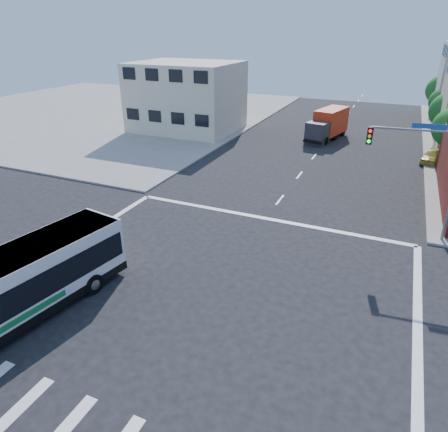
% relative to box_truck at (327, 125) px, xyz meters
% --- Properties ---
extents(ground, '(120.00, 120.00, 0.00)m').
position_rel_box_truck_xyz_m(ground, '(0.21, -32.30, -1.61)').
color(ground, black).
rests_on(ground, ground).
extents(sidewalk_nw, '(50.00, 50.00, 0.15)m').
position_rel_box_truck_xyz_m(sidewalk_nw, '(-34.79, 2.70, -1.54)').
color(sidewalk_nw, gray).
rests_on(sidewalk_nw, ground).
extents(building_west, '(12.06, 10.06, 8.00)m').
position_rel_box_truck_xyz_m(building_west, '(-16.81, -2.32, 2.39)').
color(building_west, beige).
rests_on(building_west, ground).
extents(signal_mast_ne, '(7.91, 1.13, 8.07)m').
position_rel_box_truck_xyz_m(signal_mast_ne, '(9.29, -21.68, 3.37)').
color(signal_mast_ne, slate).
rests_on(signal_mast_ne, ground).
extents(street_tree_c, '(3.40, 3.40, 5.29)m').
position_rel_box_truck_xyz_m(street_tree_c, '(12.11, 11.63, 1.85)').
color(street_tree_c, '#342013').
rests_on(street_tree_c, ground).
extents(street_tree_d, '(4.00, 4.00, 6.03)m').
position_rel_box_truck_xyz_m(street_tree_d, '(12.11, 19.63, 2.27)').
color(street_tree_d, '#342013').
rests_on(street_tree_d, ground).
extents(box_truck, '(3.71, 7.68, 3.33)m').
position_rel_box_truck_xyz_m(box_truck, '(0.00, 0.00, 0.00)').
color(box_truck, '#2A292F').
rests_on(box_truck, ground).
extents(parked_car, '(2.60, 4.23, 1.34)m').
position_rel_box_truck_xyz_m(parked_car, '(10.95, -4.73, -0.94)').
color(parked_car, gold).
rests_on(parked_car, ground).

